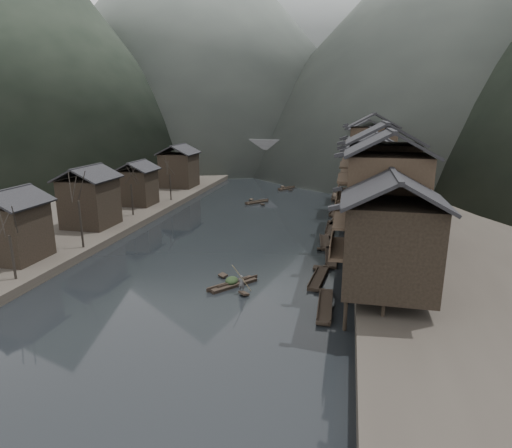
# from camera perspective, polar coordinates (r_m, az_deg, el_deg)

# --- Properties ---
(water) EXTENTS (300.00, 300.00, 0.00)m
(water) POSITION_cam_1_polar(r_m,az_deg,el_deg) (46.36, -5.99, -5.97)
(water) COLOR black
(water) RESTS_ON ground
(right_bank) EXTENTS (40.00, 200.00, 1.80)m
(right_bank) POSITION_cam_1_polar(r_m,az_deg,el_deg) (85.21, 26.43, 2.87)
(right_bank) COLOR #2D2823
(right_bank) RESTS_ON ground
(left_bank) EXTENTS (40.00, 200.00, 1.20)m
(left_bank) POSITION_cam_1_polar(r_m,az_deg,el_deg) (95.94, -18.62, 4.68)
(left_bank) COLOR #2D2823
(left_bank) RESTS_ON ground
(stilt_houses) EXTENTS (9.00, 67.60, 16.26)m
(stilt_houses) POSITION_cam_1_polar(r_m,az_deg,el_deg) (61.28, 15.51, 7.41)
(stilt_houses) COLOR black
(stilt_houses) RESTS_ON ground
(left_houses) EXTENTS (8.10, 53.20, 8.73)m
(left_houses) POSITION_cam_1_polar(r_m,az_deg,el_deg) (70.97, -16.94, 5.56)
(left_houses) COLOR black
(left_houses) RESTS_ON left_bank
(bare_trees) EXTENTS (3.96, 40.81, 7.92)m
(bare_trees) POSITION_cam_1_polar(r_m,az_deg,el_deg) (59.57, -19.20, 4.45)
(bare_trees) COLOR black
(bare_trees) RESTS_ON left_bank
(moored_sampans) EXTENTS (3.12, 68.39, 0.47)m
(moored_sampans) POSITION_cam_1_polar(r_m,az_deg,el_deg) (67.43, 10.39, 0.76)
(moored_sampans) COLOR black
(moored_sampans) RESTS_ON water
(midriver_boats) EXTENTS (6.84, 19.60, 0.44)m
(midriver_boats) POSITION_cam_1_polar(r_m,az_deg,el_deg) (84.97, 2.22, 3.94)
(midriver_boats) COLOR black
(midriver_boats) RESTS_ON water
(stone_bridge) EXTENTS (40.00, 6.00, 9.00)m
(stone_bridge) POSITION_cam_1_polar(r_m,az_deg,el_deg) (114.45, 5.31, 9.24)
(stone_bridge) COLOR #4C4C4F
(stone_bridge) RESTS_ON ground
(hills) EXTENTS (320.00, 380.00, 122.36)m
(hills) POSITION_cam_1_polar(r_m,az_deg,el_deg) (214.73, 10.72, 24.91)
(hills) COLOR black
(hills) RESTS_ON ground
(hero_sampan) EXTENTS (4.28, 4.92, 0.44)m
(hero_sampan) POSITION_cam_1_polar(r_m,az_deg,el_deg) (41.85, -3.11, -7.98)
(hero_sampan) COLOR black
(hero_sampan) RESTS_ON water
(cargo_heap) EXTENTS (1.23, 1.61, 0.74)m
(cargo_heap) POSITION_cam_1_polar(r_m,az_deg,el_deg) (41.84, -3.26, -7.09)
(cargo_heap) COLOR black
(cargo_heap) RESTS_ON hero_sampan
(boatman) EXTENTS (0.59, 0.40, 1.59)m
(boatman) POSITION_cam_1_polar(r_m,az_deg,el_deg) (39.81, -1.97, -7.60)
(boatman) COLOR #4D4D50
(boatman) RESTS_ON hero_sampan
(bamboo_pole) EXTENTS (1.58, 2.16, 3.68)m
(bamboo_pole) POSITION_cam_1_polar(r_m,az_deg,el_deg) (38.82, -1.72, -4.03)
(bamboo_pole) COLOR #8C7A51
(bamboo_pole) RESTS_ON boatman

